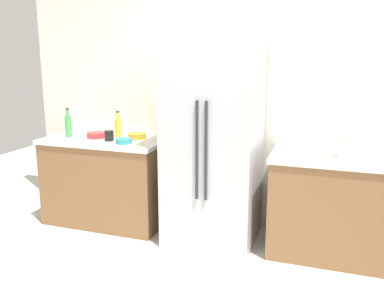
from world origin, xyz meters
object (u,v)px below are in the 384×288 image
refrigerator (214,142)px  bowl_b (137,136)px  bottle_a (68,125)px  bowl_c (124,141)px  bowl_a (96,135)px  rice_cooker (353,140)px  cup_b (109,136)px  bottle_b (118,127)px

refrigerator → bowl_b: refrigerator is taller
bottle_a → bowl_c: bottle_a is taller
bottle_a → bowl_a: (0.29, 0.06, -0.09)m
bowl_b → rice_cooker: bearing=-4.5°
bottle_a → cup_b: size_ratio=2.95×
refrigerator → bottle_a: bearing=-179.1°
bowl_a → bowl_b: size_ratio=1.07×
bottle_b → bowl_b: 0.24m
rice_cooker → cup_b: 2.25m
refrigerator → bowl_c: 0.87m
cup_b → bowl_c: size_ratio=0.64×
refrigerator → bowl_a: refrigerator is taller
refrigerator → bowl_c: (-0.86, -0.12, -0.02)m
bottle_a → bowl_b: bottle_a is taller
cup_b → bowl_c: cup_b is taller
cup_b → bowl_a: 0.22m
bowl_b → bottle_a: bearing=-167.9°
bottle_b → refrigerator: bearing=-7.7°
rice_cooker → bottle_a: 2.74m
bottle_b → bowl_a: bearing=-149.6°
bottle_b → cup_b: 0.21m
cup_b → bowl_c: bearing=-17.6°
refrigerator → bottle_b: bearing=172.3°
rice_cooker → bottle_a: rice_cooker is taller
bottle_b → cup_b: bottle_b is taller
bottle_b → bowl_b: size_ratio=1.48×
bottle_a → bowl_c: (0.69, -0.10, -0.10)m
bottle_a → cup_b: bottle_a is taller
bowl_b → bottle_b: bearing=175.1°
bottle_a → bottle_b: bottle_a is taller
rice_cooker → bowl_b: size_ratio=1.72×
refrigerator → bottle_a: (-1.55, -0.03, 0.08)m
bottle_b → bowl_c: 0.35m
bowl_a → rice_cooker: bearing=-1.6°
bottle_b → bowl_c: bottle_b is taller
rice_cooker → bowl_c: rice_cooker is taller
rice_cooker → refrigerator: bearing=178.3°
bowl_a → bowl_c: 0.43m
bottle_a → bottle_b: bearing=19.4°
refrigerator → bowl_c: bearing=-172.0°
rice_cooker → bowl_c: (-2.05, -0.09, -0.13)m
bottle_a → bowl_c: size_ratio=1.89×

